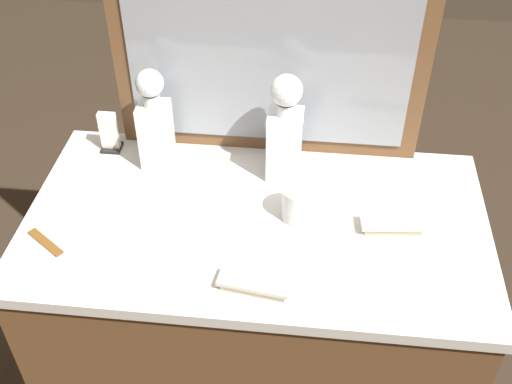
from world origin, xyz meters
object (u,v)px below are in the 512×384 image
silver_brush_center (392,224)px  napkin_holder (109,134)px  crystal_decanter_center (155,128)px  crystal_decanter_rear (285,137)px  crystal_tumbler_right (299,204)px  silver_brush_right (254,284)px  tortoiseshell_comb (45,242)px

silver_brush_center → napkin_holder: napkin_holder is taller
crystal_decanter_center → napkin_holder: (-0.14, 0.04, -0.06)m
crystal_decanter_center → silver_brush_center: bearing=-17.5°
crystal_decanter_rear → crystal_tumbler_right: crystal_decanter_rear is taller
crystal_decanter_rear → silver_brush_right: 0.40m
silver_brush_right → napkin_holder: bearing=134.3°
crystal_decanter_center → tortoiseshell_comb: size_ratio=2.63×
crystal_decanter_rear → crystal_tumbler_right: bearing=-73.5°
crystal_decanter_center → silver_brush_right: crystal_decanter_center is taller
napkin_holder → crystal_decanter_rear: bearing=-6.4°
crystal_tumbler_right → napkin_holder: napkin_holder is taller
crystal_tumbler_right → silver_brush_center: size_ratio=0.56×
silver_brush_center → crystal_tumbler_right: bearing=174.9°
crystal_tumbler_right → napkin_holder: (-0.50, 0.21, 0.01)m
crystal_decanter_center → silver_brush_right: 0.50m
crystal_decanter_rear → silver_brush_center: bearing=-34.1°
crystal_decanter_center → crystal_decanter_rear: bearing=-1.3°
crystal_tumbler_right → tortoiseshell_comb: size_ratio=0.81×
crystal_tumbler_right → silver_brush_center: bearing=-5.1°
crystal_decanter_rear → crystal_decanter_center: 0.32m
crystal_decanter_rear → silver_brush_center: (0.26, -0.17, -0.10)m
silver_brush_center → napkin_holder: bearing=162.5°
crystal_decanter_center → tortoiseshell_comb: crystal_decanter_center is taller
napkin_holder → silver_brush_center: bearing=-17.5°
crystal_tumbler_right → tortoiseshell_comb: (-0.55, -0.15, -0.03)m
silver_brush_center → silver_brush_right: same height
tortoiseshell_comb → crystal_tumbler_right: bearing=15.3°
napkin_holder → silver_brush_right: bearing=-45.7°
silver_brush_center → silver_brush_right: 0.36m
silver_brush_center → napkin_holder: (-0.72, 0.23, 0.03)m
crystal_tumbler_right → silver_brush_center: (0.21, -0.02, -0.02)m
silver_brush_center → napkin_holder: 0.75m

